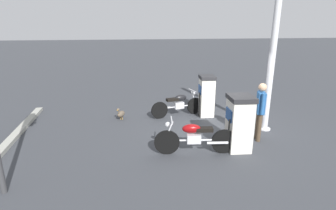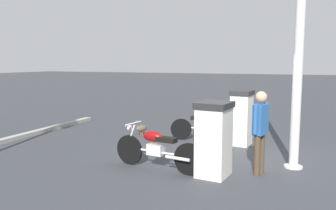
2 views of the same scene
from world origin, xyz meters
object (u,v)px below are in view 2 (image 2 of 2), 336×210
at_px(fuel_pump_near, 241,117).
at_px(attendant_person, 260,127).
at_px(motorcycle_near_pump, 207,125).
at_px(canopy_support_pole, 298,67).
at_px(wandering_duck, 141,128).
at_px(motorcycle_far_pump, 156,147).
at_px(fuel_pump_far, 214,139).

relative_size(fuel_pump_near, attendant_person, 0.89).
xyz_separation_m(motorcycle_near_pump, canopy_support_pole, (-2.52, 1.78, 1.74)).
bearing_deg(canopy_support_pole, wandering_duck, -19.96).
xyz_separation_m(fuel_pump_near, motorcycle_far_pump, (1.25, 2.95, -0.29)).
distance_m(wandering_duck, canopy_support_pole, 5.33).
height_order(wandering_duck, canopy_support_pole, canopy_support_pole).
bearing_deg(attendant_person, motorcycle_near_pump, -53.25).
bearing_deg(canopy_support_pole, motorcycle_far_pump, 25.35).
relative_size(attendant_person, wandering_duck, 3.55).
bearing_deg(motorcycle_near_pump, fuel_pump_far, 109.11).
xyz_separation_m(fuel_pump_near, wandering_duck, (3.17, -0.03, -0.54)).
xyz_separation_m(fuel_pump_near, attendant_person, (-0.84, 2.40, 0.22)).
bearing_deg(fuel_pump_near, attendant_person, 109.37).
xyz_separation_m(motorcycle_far_pump, attendant_person, (-2.09, -0.55, 0.51)).
height_order(fuel_pump_far, motorcycle_near_pump, fuel_pump_far).
bearing_deg(fuel_pump_near, fuel_pump_far, 90.00).
distance_m(fuel_pump_far, motorcycle_far_pump, 1.28).
distance_m(fuel_pump_far, motorcycle_near_pump, 3.19).
relative_size(fuel_pump_far, motorcycle_far_pump, 0.70).
height_order(fuel_pump_far, wandering_duck, fuel_pump_far).
relative_size(fuel_pump_near, wandering_duck, 3.15).
bearing_deg(attendant_person, fuel_pump_near, -70.63).
height_order(fuel_pump_near, wandering_duck, fuel_pump_near).
bearing_deg(attendant_person, fuel_pump_far, 29.43).
xyz_separation_m(wandering_duck, canopy_support_pole, (-4.65, 1.69, 1.97)).
bearing_deg(attendant_person, canopy_support_pole, -130.53).
relative_size(fuel_pump_near, fuel_pump_far, 1.00).
xyz_separation_m(fuel_pump_far, canopy_support_pole, (-1.48, -1.22, 1.43)).
height_order(motorcycle_near_pump, motorcycle_far_pump, motorcycle_far_pump).
xyz_separation_m(fuel_pump_near, canopy_support_pole, (-1.48, 1.66, 1.42)).
xyz_separation_m(motorcycle_near_pump, motorcycle_far_pump, (0.21, 3.07, 0.02)).
relative_size(motorcycle_far_pump, canopy_support_pole, 0.48).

